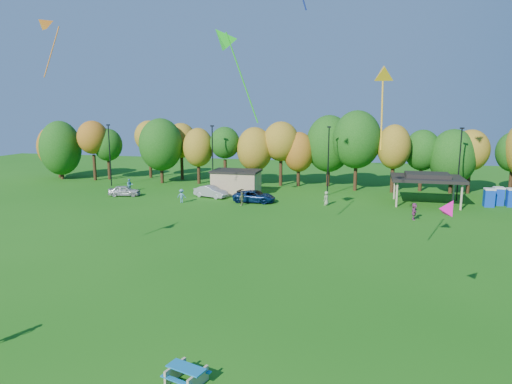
% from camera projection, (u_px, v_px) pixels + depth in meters
% --- Properties ---
extents(ground, '(160.00, 160.00, 0.00)m').
position_uv_depth(ground, '(217.00, 338.00, 22.85)').
color(ground, '#19600F').
rests_on(ground, ground).
extents(tree_line, '(93.57, 10.55, 11.15)m').
position_uv_depth(tree_line, '(311.00, 147.00, 65.52)').
color(tree_line, black).
rests_on(tree_line, ground).
extents(lamp_posts, '(64.50, 0.25, 9.09)m').
position_uv_depth(lamp_posts, '(328.00, 158.00, 59.73)').
color(lamp_posts, black).
rests_on(lamp_posts, ground).
extents(utility_building, '(6.30, 4.30, 3.25)m').
position_uv_depth(utility_building, '(236.00, 182.00, 61.21)').
color(utility_building, tan).
rests_on(utility_building, ground).
extents(pavilion, '(8.20, 6.20, 3.77)m').
position_uv_depth(pavilion, '(427.00, 178.00, 54.36)').
color(pavilion, tan).
rests_on(pavilion, ground).
extents(porta_potties, '(3.75, 2.38, 2.18)m').
position_uv_depth(porta_potties, '(500.00, 197.00, 53.60)').
color(porta_potties, '#0E3AB7').
rests_on(porta_potties, ground).
extents(picnic_table, '(1.98, 1.79, 0.72)m').
position_uv_depth(picnic_table, '(186.00, 374.00, 19.03)').
color(picnic_table, tan).
rests_on(picnic_table, ground).
extents(car_a, '(4.36, 2.55, 1.39)m').
position_uv_depth(car_a, '(124.00, 191.00, 59.98)').
color(car_a, '#BDBDBD').
rests_on(car_a, ground).
extents(car_b, '(4.84, 2.90, 1.51)m').
position_uv_depth(car_b, '(211.00, 192.00, 58.99)').
color(car_b, '#A1A2A7').
rests_on(car_b, ground).
extents(car_c, '(5.19, 2.41, 1.44)m').
position_uv_depth(car_c, '(254.00, 196.00, 55.95)').
color(car_c, navy).
rests_on(car_c, ground).
extents(car_d, '(4.85, 2.50, 1.35)m').
position_uv_depth(car_d, '(256.00, 196.00, 56.41)').
color(car_d, black).
rests_on(car_d, ground).
extents(far_person_0, '(0.85, 0.98, 1.69)m').
position_uv_depth(far_person_0, '(326.00, 198.00, 54.16)').
color(far_person_0, '#889B6A').
rests_on(far_person_0, ground).
extents(far_person_1, '(0.72, 1.69, 1.76)m').
position_uv_depth(far_person_1, '(414.00, 211.00, 47.10)').
color(far_person_1, '#923D71').
rests_on(far_person_1, ground).
extents(far_person_2, '(0.75, 1.01, 1.60)m').
position_uv_depth(far_person_2, '(242.00, 199.00, 54.05)').
color(far_person_2, '#7E8853').
rests_on(far_person_2, ground).
extents(far_person_4, '(1.07, 1.00, 1.74)m').
position_uv_depth(far_person_4, '(130.00, 185.00, 63.37)').
color(far_person_4, teal).
rests_on(far_person_4, ground).
extents(far_person_5, '(1.15, 0.74, 1.70)m').
position_uv_depth(far_person_5, '(182.00, 196.00, 55.59)').
color(far_person_5, teal).
rests_on(far_person_5, ground).
extents(kite_1, '(4.46, 2.92, 7.64)m').
position_uv_depth(kite_1, '(222.00, 38.00, 34.91)').
color(kite_1, '#20D21C').
extents(kite_4, '(2.29, 3.06, 5.44)m').
position_uv_depth(kite_4, '(48.00, 24.00, 40.58)').
color(kite_4, orange).
extents(kite_8, '(1.38, 1.25, 1.10)m').
position_uv_depth(kite_8, '(449.00, 207.00, 22.24)').
color(kite_8, '#E80C8F').
extents(kite_10, '(1.26, 3.23, 5.44)m').
position_uv_depth(kite_10, '(384.00, 72.00, 26.08)').
color(kite_10, '#FFB01A').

